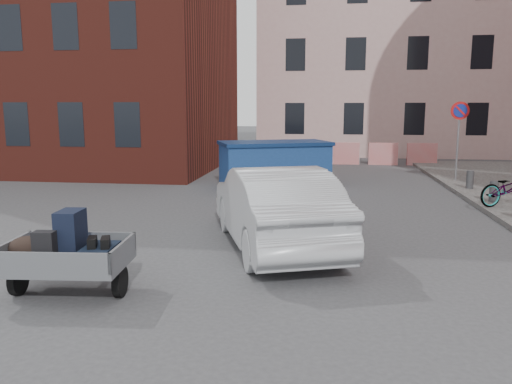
# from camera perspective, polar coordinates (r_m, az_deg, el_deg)

# --- Properties ---
(ground) EXTENTS (120.00, 120.00, 0.00)m
(ground) POSITION_cam_1_polar(r_m,az_deg,el_deg) (8.61, -2.93, -7.82)
(ground) COLOR #38383A
(ground) RESTS_ON ground
(building_brick) EXTENTS (12.00, 10.00, 14.00)m
(building_brick) POSITION_cam_1_polar(r_m,az_deg,el_deg) (23.97, -19.67, 19.76)
(building_brick) COLOR #591E16
(building_brick) RESTS_ON ground
(building_pink) EXTENTS (16.00, 8.00, 14.00)m
(building_pink) POSITION_cam_1_polar(r_m,az_deg,el_deg) (30.72, 16.85, 17.55)
(building_pink) COLOR #C79C99
(building_pink) RESTS_ON ground
(no_parking_sign) EXTENTS (0.60, 0.09, 2.65)m
(no_parking_sign) POSITION_cam_1_polar(r_m,az_deg,el_deg) (18.12, 22.20, 7.16)
(no_parking_sign) COLOR gray
(no_parking_sign) RESTS_ON sidewalk
(barriers) EXTENTS (4.70, 0.18, 1.00)m
(barriers) POSITION_cam_1_polar(r_m,az_deg,el_deg) (23.32, 14.33, 4.25)
(barriers) COLOR red
(barriers) RESTS_ON ground
(trailer) EXTENTS (1.69, 1.87, 1.20)m
(trailer) POSITION_cam_1_polar(r_m,az_deg,el_deg) (7.36, -20.86, -6.58)
(trailer) COLOR black
(trailer) RESTS_ON ground
(dumpster) EXTENTS (3.94, 3.00, 1.48)m
(dumpster) POSITION_cam_1_polar(r_m,az_deg,el_deg) (16.50, 2.11, 3.26)
(dumpster) COLOR navy
(dumpster) RESTS_ON ground
(silver_car) EXTENTS (3.06, 4.88, 1.52)m
(silver_car) POSITION_cam_1_polar(r_m,az_deg,el_deg) (9.30, 2.06, -1.68)
(silver_car) COLOR #B5B8BD
(silver_car) RESTS_ON ground
(bicycle) EXTENTS (1.82, 1.24, 0.90)m
(bicycle) POSITION_cam_1_polar(r_m,az_deg,el_deg) (14.08, 27.00, 0.38)
(bicycle) COLOR black
(bicycle) RESTS_ON sidewalk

